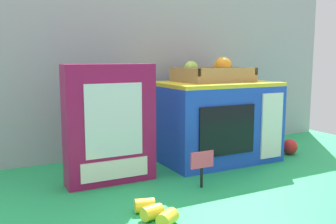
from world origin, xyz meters
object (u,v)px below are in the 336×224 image
price_sign (202,164)px  loose_toy_apple (290,147)px  food_groups_crate (213,74)px  loose_toy_banana (154,212)px  cookie_set_box (110,125)px  toy_microwave (215,121)px

price_sign → loose_toy_apple: bearing=17.9°
food_groups_crate → loose_toy_banana: food_groups_crate is taller
cookie_set_box → loose_toy_apple: 0.69m
food_groups_crate → loose_toy_apple: 0.39m
food_groups_crate → loose_toy_banana: size_ratio=1.79×
food_groups_crate → toy_microwave: bearing=-98.6°
food_groups_crate → price_sign: 0.39m
cookie_set_box → toy_microwave: bearing=10.4°
toy_microwave → loose_toy_banana: bearing=-138.5°
price_sign → toy_microwave: bearing=49.2°
loose_toy_banana → loose_toy_apple: 0.73m
cookie_set_box → loose_toy_apple: (0.68, -0.00, -0.14)m
cookie_set_box → loose_toy_apple: bearing=-0.1°
toy_microwave → food_groups_crate: bearing=81.4°
cookie_set_box → price_sign: size_ratio=3.32×
toy_microwave → loose_toy_apple: bearing=-14.8°
loose_toy_banana → loose_toy_apple: (0.67, 0.28, 0.01)m
loose_toy_apple → price_sign: bearing=-162.1°
food_groups_crate → loose_toy_apple: bearing=-19.8°
toy_microwave → loose_toy_banana: toy_microwave is taller
price_sign → loose_toy_banana: 0.24m
food_groups_crate → loose_toy_apple: size_ratio=4.18×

